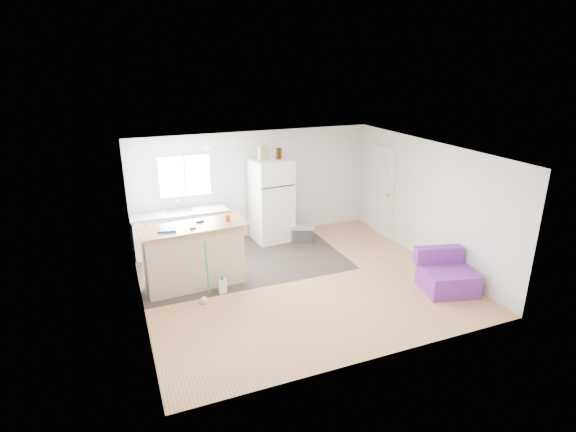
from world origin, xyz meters
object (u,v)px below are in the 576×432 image
(red_cup, at_px, (228,218))
(cardboard_box, at_px, (263,153))
(cooler, at_px, (303,233))
(bottle_right, at_px, (280,153))
(refrigerator, at_px, (272,200))
(bottle_left, at_px, (277,154))
(peninsula, at_px, (194,256))
(blue_tray, at_px, (167,230))
(cleaner_jug, at_px, (223,286))
(kitchen_cabinets, at_px, (181,231))
(purple_seat, at_px, (446,276))
(mop, at_px, (205,290))

(red_cup, height_order, cardboard_box, cardboard_box)
(cooler, bearing_deg, bottle_right, 163.06)
(refrigerator, height_order, bottle_left, bottle_left)
(peninsula, distance_m, bottle_right, 3.04)
(refrigerator, xyz_separation_m, blue_tray, (-2.47, -1.65, 0.24))
(cleaner_jug, xyz_separation_m, red_cup, (0.27, 0.46, 1.07))
(refrigerator, height_order, cooler, refrigerator)
(cooler, distance_m, cleaner_jug, 2.80)
(cooler, xyz_separation_m, cleaner_jug, (-2.26, -1.65, -0.06))
(cleaner_jug, xyz_separation_m, blue_tray, (-0.81, 0.39, 1.03))
(cleaner_jug, bearing_deg, kitchen_cabinets, 95.45)
(red_cup, distance_m, cardboard_box, 2.12)
(cardboard_box, distance_m, bottle_right, 0.38)
(purple_seat, height_order, bottle_left, bottle_left)
(mop, bearing_deg, refrigerator, 64.71)
(bottle_left, bearing_deg, peninsula, -145.12)
(kitchen_cabinets, xyz_separation_m, refrigerator, (2.00, -0.09, 0.47))
(purple_seat, height_order, blue_tray, blue_tray)
(refrigerator, height_order, purple_seat, refrigerator)
(cardboard_box, xyz_separation_m, bottle_left, (0.31, -0.04, -0.02))
(purple_seat, height_order, red_cup, red_cup)
(cleaner_jug, height_order, mop, mop)
(cooler, xyz_separation_m, mop, (-2.60, -1.85, 0.04))
(peninsula, relative_size, bottle_right, 7.58)
(cooler, bearing_deg, kitchen_cabinets, -167.06)
(peninsula, xyz_separation_m, cooler, (2.64, 1.18, -0.39))
(kitchen_cabinets, xyz_separation_m, cooler, (2.60, -0.47, -0.26))
(purple_seat, distance_m, bottle_left, 4.19)
(kitchen_cabinets, bearing_deg, purple_seat, -40.15)
(purple_seat, bearing_deg, refrigerator, 135.80)
(cardboard_box, bearing_deg, refrigerator, 5.47)
(purple_seat, xyz_separation_m, cleaner_jug, (-3.69, 1.34, -0.13))
(mop, relative_size, cardboard_box, 3.83)
(kitchen_cabinets, distance_m, mop, 2.33)
(peninsula, xyz_separation_m, blue_tray, (-0.43, -0.08, 0.58))
(cardboard_box, xyz_separation_m, bottle_right, (0.38, -0.02, -0.02))
(cleaner_jug, relative_size, cardboard_box, 1.01)
(purple_seat, bearing_deg, red_cup, 167.02)
(cardboard_box, distance_m, bottle_left, 0.31)
(refrigerator, bearing_deg, peninsula, -147.84)
(cleaner_jug, bearing_deg, mop, -153.69)
(cleaner_jug, bearing_deg, bottle_right, 43.24)
(red_cup, xyz_separation_m, bottle_right, (1.59, 1.53, 0.76))
(purple_seat, relative_size, cardboard_box, 3.45)
(cooler, relative_size, cleaner_jug, 1.91)
(cardboard_box, bearing_deg, peninsula, -140.20)
(purple_seat, distance_m, mop, 4.20)
(peninsula, bearing_deg, cooler, 20.60)
(blue_tray, distance_m, bottle_left, 3.15)
(mop, xyz_separation_m, red_cup, (0.61, 0.66, 0.97))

